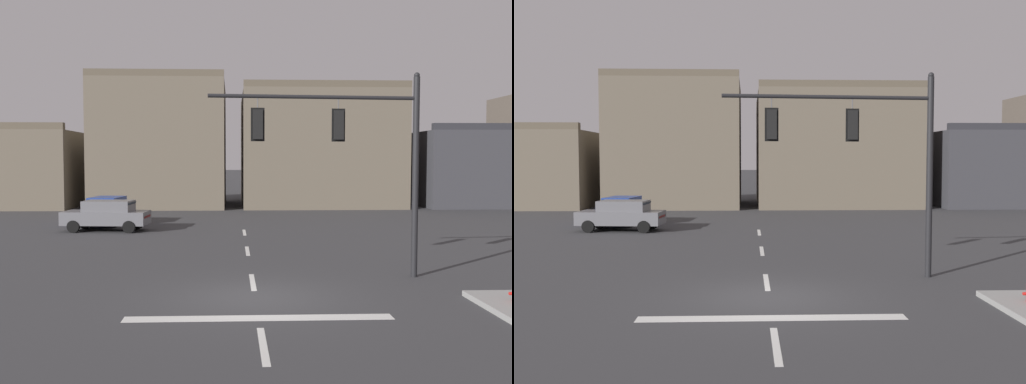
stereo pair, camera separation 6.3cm
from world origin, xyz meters
The scene contains 7 objects.
ground_plane centered at (0.00, 0.00, 0.00)m, with size 400.00×400.00×0.00m, color #353538.
stop_bar_paint centered at (0.00, -2.00, 0.00)m, with size 6.40×0.50×0.01m, color silver.
lane_centreline centered at (0.00, 2.00, 0.00)m, with size 0.16×26.40×0.01m.
signal_mast_near_side centered at (3.26, 2.45, 4.24)m, with size 6.65×0.67×6.50m.
car_lot_nearside centered at (-7.23, 14.98, 0.86)m, with size 4.58×2.24×1.61m.
car_lot_middle centered at (-7.85, 18.07, 0.86)m, with size 2.27×4.59×1.61m.
building_row centered at (8.29, 32.87, 4.35)m, with size 53.26×13.96×10.36m.
Camera 2 is at (-0.55, -15.33, 3.74)m, focal length 40.13 mm.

